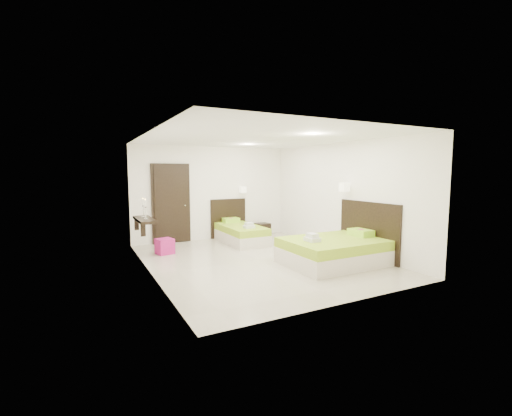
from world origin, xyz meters
name	(u,v)px	position (x,y,z in m)	size (l,w,h in m)	color
floor	(258,260)	(0.00, 0.00, 0.00)	(5.50, 5.50, 0.00)	#BCB39C
bed_single	(240,232)	(0.46, 1.93, 0.27)	(1.07, 1.79, 1.48)	beige
bed_double	(336,249)	(1.32, -0.96, 0.29)	(2.00, 1.70, 1.65)	beige
nightstand	(262,229)	(1.51, 2.58, 0.18)	(0.40, 0.35, 0.35)	black
ottoman	(165,246)	(-1.66, 1.51, 0.18)	(0.36, 0.36, 0.36)	#A51664
door	(171,204)	(-1.20, 2.70, 1.05)	(1.02, 0.15, 2.14)	black
console_shelf	(144,220)	(-2.08, 1.60, 0.82)	(0.35, 1.20, 0.78)	black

